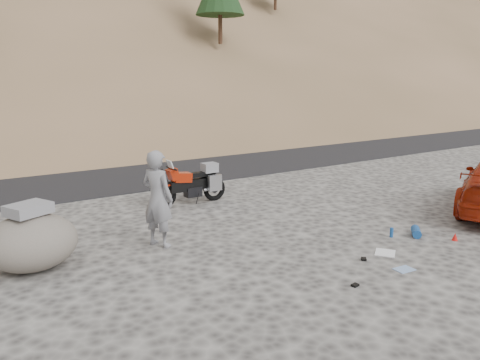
# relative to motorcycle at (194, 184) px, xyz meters

# --- Properties ---
(ground) EXTENTS (140.00, 140.00, 0.00)m
(ground) POSITION_rel_motorcycle_xyz_m (-0.12, -3.56, -0.53)
(ground) COLOR #3C3937
(ground) RESTS_ON ground
(road) EXTENTS (120.00, 7.00, 0.05)m
(road) POSITION_rel_motorcycle_xyz_m (-0.12, 5.44, -0.53)
(road) COLOR black
(road) RESTS_ON ground
(motorcycle) EXTENTS (2.08, 0.60, 1.24)m
(motorcycle) POSITION_rel_motorcycle_xyz_m (0.00, 0.00, 0.00)
(motorcycle) COLOR black
(motorcycle) RESTS_ON ground
(man) EXTENTS (0.71, 0.82, 1.90)m
(man) POSITION_rel_motorcycle_xyz_m (-2.09, -2.42, -0.53)
(man) COLOR gray
(man) RESTS_ON ground
(boulder) EXTENTS (1.77, 1.60, 1.17)m
(boulder) POSITION_rel_motorcycle_xyz_m (-4.39, -2.33, -0.02)
(boulder) COLOR #58534B
(boulder) RESTS_ON ground
(gear_white_cloth) EXTENTS (0.53, 0.52, 0.01)m
(gear_white_cloth) POSITION_rel_motorcycle_xyz_m (1.28, -5.19, -0.52)
(gear_white_cloth) COLOR white
(gear_white_cloth) RESTS_ON ground
(gear_blue_mat) EXTENTS (0.45, 0.43, 0.18)m
(gear_blue_mat) POSITION_rel_motorcycle_xyz_m (2.62, -4.90, -0.44)
(gear_blue_mat) COLOR navy
(gear_blue_mat) RESTS_ON ground
(gear_bottle) EXTENTS (0.07, 0.07, 0.20)m
(gear_bottle) POSITION_rel_motorcycle_xyz_m (2.12, -4.66, -0.43)
(gear_bottle) COLOR navy
(gear_bottle) RESTS_ON ground
(gear_funnel) EXTENTS (0.14, 0.14, 0.16)m
(gear_funnel) POSITION_rel_motorcycle_xyz_m (3.03, -5.52, -0.45)
(gear_funnel) COLOR red
(gear_funnel) RESTS_ON ground
(gear_glove_a) EXTENTS (0.13, 0.10, 0.03)m
(gear_glove_a) POSITION_rel_motorcycle_xyz_m (-0.29, -5.88, -0.51)
(gear_glove_a) COLOR black
(gear_glove_a) RESTS_ON ground
(gear_glove_b) EXTENTS (0.15, 0.15, 0.04)m
(gear_glove_b) POSITION_rel_motorcycle_xyz_m (0.67, -5.21, -0.51)
(gear_glove_b) COLOR black
(gear_glove_b) RESTS_ON ground
(gear_blue_cloth) EXTENTS (0.36, 0.28, 0.01)m
(gear_blue_cloth) POSITION_rel_motorcycle_xyz_m (0.91, -5.89, -0.52)
(gear_blue_cloth) COLOR #84A1CC
(gear_blue_cloth) RESTS_ON ground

